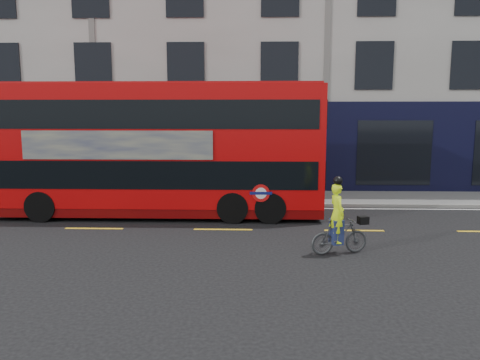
{
  "coord_description": "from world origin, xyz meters",
  "views": [
    {
      "loc": [
        -3.06,
        -12.43,
        3.61
      ],
      "look_at": [
        -3.48,
        1.6,
        1.53
      ],
      "focal_mm": 35.0,
      "sensor_mm": 36.0,
      "label": 1
    }
  ],
  "objects": [
    {
      "name": "cyclist",
      "position": [
        -0.91,
        -0.85,
        0.67
      ],
      "size": [
        1.58,
        0.82,
        2.0
      ],
      "rotation": [
        0.0,
        0.0,
        0.27
      ],
      "color": "#424547",
      "rests_on": "ground"
    },
    {
      "name": "ground",
      "position": [
        0.0,
        0.0,
        0.0
      ],
      "size": [
        120.0,
        120.0,
        0.0
      ],
      "primitive_type": "plane",
      "color": "black",
      "rests_on": "ground"
    },
    {
      "name": "pavement",
      "position": [
        0.0,
        6.5,
        0.06
      ],
      "size": [
        60.0,
        3.0,
        0.12
      ],
      "primitive_type": "cube",
      "color": "slate",
      "rests_on": "ground"
    },
    {
      "name": "bus",
      "position": [
        -6.34,
        3.51,
        2.32
      ],
      "size": [
        11.24,
        2.61,
        4.52
      ],
      "rotation": [
        0.0,
        0.0,
        -0.0
      ],
      "color": "#C00709",
      "rests_on": "ground"
    },
    {
      "name": "building_terrace",
      "position": [
        0.0,
        12.94,
        7.49
      ],
      "size": [
        50.0,
        10.07,
        15.0
      ],
      "color": "beige",
      "rests_on": "ground"
    },
    {
      "name": "lane_dashes",
      "position": [
        0.0,
        1.5,
        0.0
      ],
      "size": [
        58.0,
        0.12,
        0.01
      ],
      "primitive_type": null,
      "color": "yellow",
      "rests_on": "ground"
    },
    {
      "name": "road_edge_line",
      "position": [
        0.0,
        4.7,
        0.0
      ],
      "size": [
        58.0,
        0.1,
        0.01
      ],
      "primitive_type": "cube",
      "color": "silver",
      "rests_on": "ground"
    },
    {
      "name": "kerb",
      "position": [
        0.0,
        5.0,
        0.07
      ],
      "size": [
        60.0,
        0.12,
        0.13
      ],
      "primitive_type": "cube",
      "color": "gray",
      "rests_on": "ground"
    }
  ]
}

